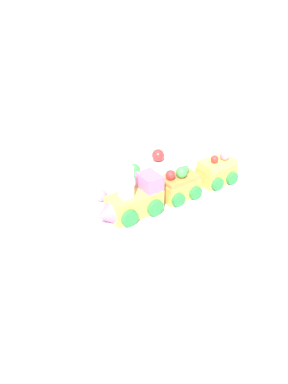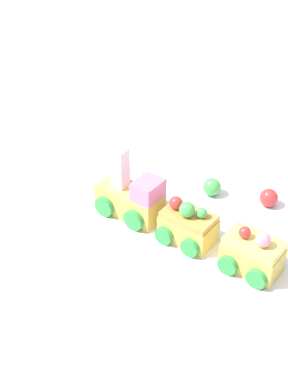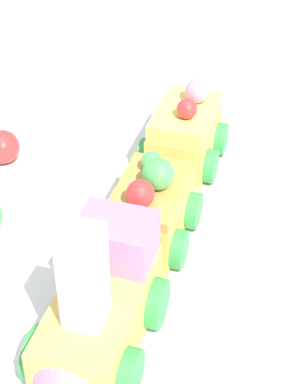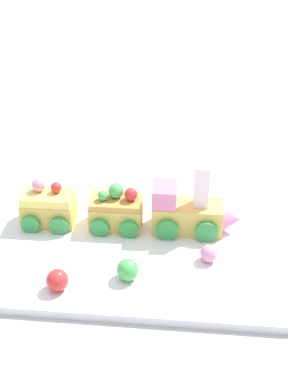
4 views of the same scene
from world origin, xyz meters
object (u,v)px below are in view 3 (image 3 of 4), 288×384
(cake_car_caramel, at_px, (150,209))
(gumball_red, at_px, (3,147))
(cake_car_lemon, at_px, (185,135))
(cake_train_locomotive, at_px, (95,320))

(cake_car_caramel, relative_size, gumball_red, 2.67)
(gumball_red, bearing_deg, cake_car_lemon, 107.86)
(cake_train_locomotive, distance_m, cake_car_lemon, 0.20)
(gumball_red, bearing_deg, cake_train_locomotive, 41.52)
(cake_train_locomotive, xyz_separation_m, cake_car_caramel, (-0.11, -0.00, -0.00))
(cake_car_caramel, height_order, cake_car_lemon, cake_car_lemon)
(cake_car_caramel, xyz_separation_m, cake_car_lemon, (-0.10, -0.00, 0.00))
(cake_train_locomotive, height_order, cake_car_lemon, cake_train_locomotive)
(cake_car_caramel, bearing_deg, gumball_red, -111.17)
(cake_train_locomotive, relative_size, cake_car_lemon, 1.68)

